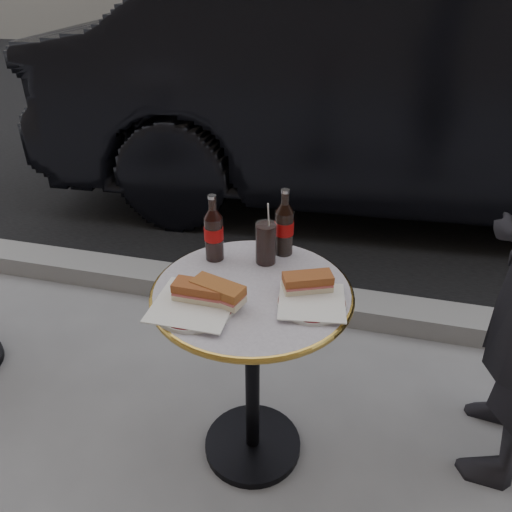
% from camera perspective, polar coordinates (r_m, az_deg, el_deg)
% --- Properties ---
extents(ground, '(80.00, 80.00, 0.00)m').
position_cam_1_polar(ground, '(2.03, -0.37, -20.94)').
color(ground, gray).
rests_on(ground, ground).
extents(asphalt_road, '(40.00, 8.00, 0.00)m').
position_cam_1_polar(asphalt_road, '(6.42, 11.39, 16.15)').
color(asphalt_road, black).
rests_on(asphalt_road, ground).
extents(curb, '(40.00, 0.20, 0.12)m').
position_cam_1_polar(curb, '(2.64, 4.56, -5.04)').
color(curb, gray).
rests_on(curb, ground).
extents(bistro_table, '(0.62, 0.62, 0.73)m').
position_cam_1_polar(bistro_table, '(1.76, -0.41, -13.60)').
color(bistro_table, '#BAB2C4').
rests_on(bistro_table, ground).
extents(plate_left, '(0.28, 0.28, 0.01)m').
position_cam_1_polar(plate_left, '(1.45, -7.10, -5.70)').
color(plate_left, silver).
rests_on(plate_left, bistro_table).
extents(plate_right, '(0.21, 0.21, 0.01)m').
position_cam_1_polar(plate_right, '(1.46, 6.37, -5.39)').
color(plate_right, silver).
rests_on(plate_right, bistro_table).
extents(sandwich_left_a, '(0.15, 0.07, 0.05)m').
position_cam_1_polar(sandwich_left_a, '(1.45, -6.52, -4.13)').
color(sandwich_left_a, '#974B26').
rests_on(sandwich_left_a, plate_left).
extents(sandwich_left_b, '(0.17, 0.12, 0.05)m').
position_cam_1_polar(sandwich_left_b, '(1.44, -4.37, -4.19)').
color(sandwich_left_b, '#9D5627').
rests_on(sandwich_left_b, plate_left).
extents(sandwich_right, '(0.16, 0.12, 0.05)m').
position_cam_1_polar(sandwich_right, '(1.49, 5.91, -3.08)').
color(sandwich_right, '#984E26').
rests_on(sandwich_right, plate_right).
extents(cola_bottle_left, '(0.07, 0.07, 0.23)m').
position_cam_1_polar(cola_bottle_left, '(1.62, -4.88, 3.24)').
color(cola_bottle_left, black).
rests_on(cola_bottle_left, bistro_table).
extents(cola_bottle_right, '(0.08, 0.08, 0.23)m').
position_cam_1_polar(cola_bottle_right, '(1.65, 3.26, 3.89)').
color(cola_bottle_right, black).
rests_on(cola_bottle_right, bistro_table).
extents(cola_glass, '(0.08, 0.08, 0.14)m').
position_cam_1_polar(cola_glass, '(1.62, 1.14, 1.50)').
color(cola_glass, black).
rests_on(cola_glass, bistro_table).
extents(parked_car, '(2.06, 5.05, 1.63)m').
position_cam_1_polar(parked_car, '(3.77, 17.21, 17.76)').
color(parked_car, black).
rests_on(parked_car, ground).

